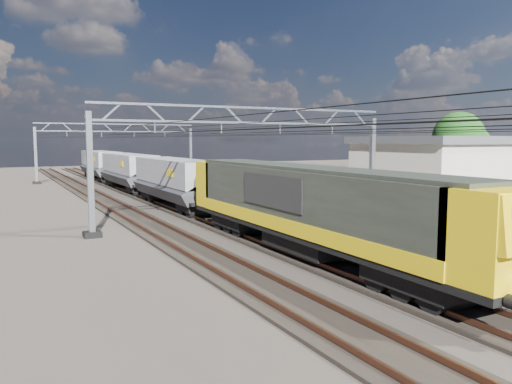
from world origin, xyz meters
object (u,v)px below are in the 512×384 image
industrial_shed (470,168)px  tree_far (462,139)px  catenary_gantry_far (119,150)px  hopper_wagon_third (101,163)px  locomotive (309,205)px  hopper_wagon_lead (175,179)px  hopper_wagon_mid (129,169)px  catenary_gantry_mid (252,160)px

industrial_shed → tree_far: tree_far is taller
catenary_gantry_far → industrial_shed: size_ratio=1.07×
hopper_wagon_third → locomotive: bearing=-90.0°
locomotive → industrial_shed: industrial_shed is taller
hopper_wagon_lead → hopper_wagon_mid: bearing=90.0°
hopper_wagon_lead → hopper_wagon_third: 28.40m
catenary_gantry_far → industrial_shed: (22.00, -34.00, -1.18)m
tree_far → industrial_shed: bearing=-136.9°
locomotive → hopper_wagon_mid: bearing=90.0°
locomotive → catenary_gantry_far: bearing=87.5°
industrial_shed → locomotive: bearing=-154.9°
catenary_gantry_mid → hopper_wagon_lead: (-2.00, 8.44, -1.67)m
catenary_gantry_far → locomotive: 45.33m
hopper_wagon_lead → catenary_gantry_mid: bearing=-76.7°
catenary_gantry_far → tree_far: tree_far is taller
hopper_wagon_third → tree_far: size_ratio=1.60×
catenary_gantry_far → industrial_shed: bearing=-57.1°
locomotive → hopper_wagon_mid: 31.90m
industrial_shed → tree_far: bearing=43.1°
catenary_gantry_mid → locomotive: bearing=-102.2°
locomotive → hopper_wagon_lead: bearing=90.0°
hopper_wagon_third → industrial_shed: (24.00, -34.84, 0.49)m
hopper_wagon_third → catenary_gantry_mid: bearing=-86.9°
hopper_wagon_lead → hopper_wagon_third: bearing=90.0°
catenary_gantry_mid → tree_far: 31.88m
catenary_gantry_far → tree_far: size_ratio=2.46×
tree_far → locomotive: bearing=-149.5°
locomotive → tree_far: bearing=30.5°
hopper_wagon_third → hopper_wagon_lead: bearing=-90.0°
catenary_gantry_mid → industrial_shed: 22.12m
hopper_wagon_mid → tree_far: (32.32, -12.85, 2.94)m
catenary_gantry_far → locomotive: bearing=-92.5°
locomotive → hopper_wagon_lead: 17.70m
catenary_gantry_mid → hopper_wagon_mid: size_ratio=1.53×
industrial_shed → tree_far: (8.32, 7.79, 2.44)m
catenary_gantry_mid → industrial_shed: bearing=5.2°
catenary_gantry_far → locomotive: (-2.00, -45.25, -1.58)m
hopper_wagon_lead → hopper_wagon_third: (0.00, 28.40, 0.00)m
hopper_wagon_lead → industrial_shed: 24.85m
locomotive → industrial_shed: bearing=25.1°
hopper_wagon_lead → locomotive: bearing=-90.0°
hopper_wagon_mid → hopper_wagon_third: same height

